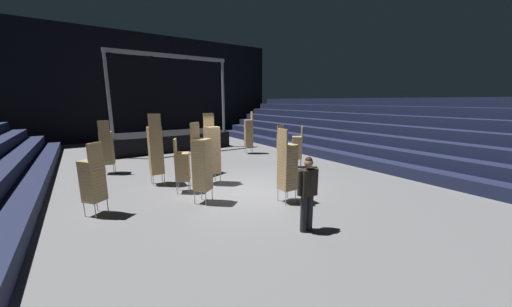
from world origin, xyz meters
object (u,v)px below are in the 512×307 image
Objects in this scene: chair_stack_front_left at (287,166)px; chair_stack_mid_right at (107,147)px; chair_stack_mid_centre at (297,147)px; chair_stack_aisle_right at (212,149)px; chair_stack_front_right at (93,180)px; stage_riser at (169,139)px; chair_stack_mid_left at (156,150)px; chair_stack_aisle_left at (249,133)px; man_with_tie at (308,190)px; chair_stack_rear_centre at (202,164)px; equipment_road_case at (208,166)px; chair_stack_rear_left at (282,141)px; chair_stack_rear_right at (182,166)px.

chair_stack_front_left and chair_stack_mid_right have the same top height.
chair_stack_mid_centre is 0.73× the size of chair_stack_aisle_right.
chair_stack_front_left is 5.26m from chair_stack_front_right.
chair_stack_front_left is 1.13× the size of chair_stack_front_right.
chair_stack_front_right is at bearing 6.69° from chair_stack_aisle_right.
stage_riser is 7.62m from chair_stack_mid_left.
chair_stack_mid_left is 6.50m from chair_stack_aisle_left.
chair_stack_front_left reaches higher than chair_stack_front_right.
chair_stack_rear_centre is at bearing -60.94° from man_with_tie.
chair_stack_mid_right is 0.93× the size of chair_stack_rear_centre.
equipment_road_case is at bearing -11.62° from chair_stack_front_right.
chair_stack_aisle_left is at bearing -51.64° from stage_riser.
chair_stack_mid_centre is at bearing -17.24° from equipment_road_case.
chair_stack_mid_right is 5.60m from chair_stack_rear_centre.
man_with_tie reaches higher than chair_stack_rear_left.
chair_stack_aisle_right reaches higher than chair_stack_mid_right.
chair_stack_front_left is at bearing -110.60° from man_with_tie.
equipment_road_case is at bearing 8.27° from chair_stack_mid_left.
chair_stack_front_left is 2.47× the size of equipment_road_case.
chair_stack_front_right is 9.15m from chair_stack_aisle_left.
chair_stack_aisle_left is at bearing 16.66° from chair_stack_mid_right.
chair_stack_rear_right is 0.70× the size of chair_stack_aisle_right.
equipment_road_case is at bearing 112.43° from chair_stack_mid_centre.
chair_stack_mid_left is at bearing -142.93° from chair_stack_front_left.
chair_stack_front_left is 3.47m from chair_stack_rear_right.
chair_stack_rear_right is 1.30m from chair_stack_rear_centre.
chair_stack_mid_centre reaches higher than equipment_road_case.
chair_stack_rear_centre reaches higher than chair_stack_rear_left.
chair_stack_aisle_right is at bearing -81.21° from man_with_tie.
chair_stack_front_left is 1.30× the size of chair_stack_rear_left.
chair_stack_rear_centre reaches higher than chair_stack_mid_centre.
chair_stack_aisle_left is 4.68m from equipment_road_case.
chair_stack_front_left reaches higher than chair_stack_mid_centre.
chair_stack_aisle_left reaches higher than chair_stack_mid_centre.
chair_stack_rear_right is at bearing -51.15° from chair_stack_mid_right.
chair_stack_rear_centre reaches higher than chair_stack_front_right.
chair_stack_mid_right reaches higher than chair_stack_front_right.
chair_stack_front_right is at bearing -136.16° from chair_stack_mid_left.
chair_stack_aisle_right reaches higher than chair_stack_rear_right.
chair_stack_rear_centre reaches higher than equipment_road_case.
chair_stack_aisle_right is (3.73, 0.77, 0.29)m from chair_stack_front_right.
chair_stack_mid_centre is 0.79× the size of chair_stack_rear_centre.
chair_stack_rear_left is at bearing -19.24° from chair_stack_front_right.
chair_stack_aisle_left is at bearing 157.96° from chair_stack_front_left.
chair_stack_mid_left is 1.15× the size of chair_stack_mid_right.
stage_riser is at bearing -167.90° from chair_stack_rear_right.
chair_stack_front_right reaches higher than chair_stack_rear_right.
chair_stack_mid_right is 1.24× the size of chair_stack_rear_right.
chair_stack_mid_right reaches higher than chair_stack_rear_right.
chair_stack_front_right is 2.18× the size of equipment_road_case.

